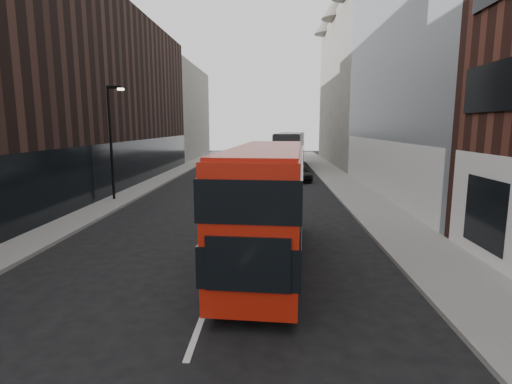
# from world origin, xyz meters

# --- Properties ---
(sidewalk_right) EXTENTS (3.00, 80.00, 0.15)m
(sidewalk_right) POSITION_xyz_m (7.50, 25.00, 0.07)
(sidewalk_right) COLOR slate
(sidewalk_right) RESTS_ON ground
(sidewalk_left) EXTENTS (2.00, 80.00, 0.15)m
(sidewalk_left) POSITION_xyz_m (-8.00, 25.00, 0.07)
(sidewalk_left) COLOR slate
(sidewalk_left) RESTS_ON ground
(building_modern_block) EXTENTS (5.03, 22.00, 20.00)m
(building_modern_block) POSITION_xyz_m (11.47, 21.00, 9.90)
(building_modern_block) COLOR gray
(building_modern_block) RESTS_ON ground
(building_victorian) EXTENTS (6.50, 24.00, 21.00)m
(building_victorian) POSITION_xyz_m (11.38, 44.00, 9.66)
(building_victorian) COLOR slate
(building_victorian) RESTS_ON ground
(building_left_mid) EXTENTS (5.00, 24.00, 14.00)m
(building_left_mid) POSITION_xyz_m (-11.50, 30.00, 7.00)
(building_left_mid) COLOR black
(building_left_mid) RESTS_ON ground
(building_left_far) EXTENTS (5.00, 20.00, 13.00)m
(building_left_far) POSITION_xyz_m (-11.50, 52.00, 6.50)
(building_left_far) COLOR slate
(building_left_far) RESTS_ON ground
(street_lamp) EXTENTS (1.06, 0.22, 7.00)m
(street_lamp) POSITION_xyz_m (-8.22, 18.00, 4.18)
(street_lamp) COLOR black
(street_lamp) RESTS_ON sidewalk_left
(red_bus) EXTENTS (3.12, 10.16, 4.05)m
(red_bus) POSITION_xyz_m (1.57, 6.82, 2.25)
(red_bus) COLOR #A2170A
(red_bus) RESTS_ON ground
(grey_bus) EXTENTS (4.20, 12.37, 3.92)m
(grey_bus) POSITION_xyz_m (3.79, 39.17, 2.10)
(grey_bus) COLOR black
(grey_bus) RESTS_ON ground
(car_a) EXTENTS (2.15, 4.22, 1.38)m
(car_a) POSITION_xyz_m (1.15, 19.19, 0.69)
(car_a) COLOR black
(car_a) RESTS_ON ground
(car_b) EXTENTS (2.06, 4.83, 1.55)m
(car_b) POSITION_xyz_m (2.02, 26.00, 0.77)
(car_b) COLOR gray
(car_b) RESTS_ON ground
(car_c) EXTENTS (2.24, 4.58, 1.28)m
(car_c) POSITION_xyz_m (4.08, 28.10, 0.64)
(car_c) COLOR black
(car_c) RESTS_ON ground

